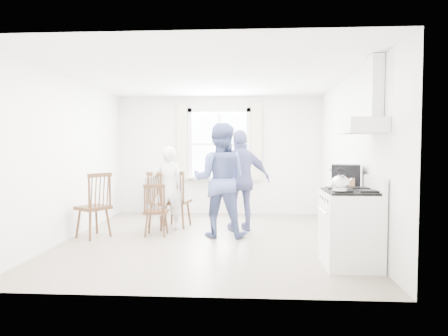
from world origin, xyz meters
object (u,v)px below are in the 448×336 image
at_px(person_left, 168,188).
at_px(person_right, 241,180).
at_px(low_cabinet, 343,220).
at_px(gas_stove, 350,227).
at_px(stereo_stack, 346,177).
at_px(windsor_chair_a, 155,204).
at_px(windsor_chair_c, 97,198).
at_px(windsor_chair_b, 175,193).
at_px(person_mid, 220,180).

xyz_separation_m(person_left, person_right, (1.30, 0.02, 0.15)).
distance_m(low_cabinet, person_left, 3.09).
xyz_separation_m(gas_stove, stereo_stack, (0.09, 0.65, 0.58)).
xyz_separation_m(gas_stove, windsor_chair_a, (-2.81, 1.47, 0.05)).
height_order(stereo_stack, windsor_chair_c, stereo_stack).
relative_size(windsor_chair_c, person_left, 0.72).
bearing_deg(low_cabinet, stereo_stack, -69.75).
xyz_separation_m(stereo_stack, windsor_chair_a, (-2.89, 0.82, -0.53)).
height_order(gas_stove, windsor_chair_a, gas_stove).
xyz_separation_m(low_cabinet, windsor_chair_b, (-2.68, 1.49, 0.19)).
distance_m(low_cabinet, windsor_chair_b, 3.07).
height_order(windsor_chair_a, windsor_chair_b, windsor_chair_b).
relative_size(stereo_stack, person_left, 0.30).
bearing_deg(windsor_chair_a, person_mid, 4.84).
relative_size(windsor_chair_b, person_left, 0.71).
bearing_deg(windsor_chair_a, gas_stove, -27.64).
height_order(windsor_chair_c, person_mid, person_mid).
relative_size(stereo_stack, windsor_chair_b, 0.42).
relative_size(low_cabinet, stereo_stack, 2.01).
bearing_deg(windsor_chair_c, windsor_chair_a, 10.81).
height_order(stereo_stack, person_mid, person_mid).
bearing_deg(person_left, windsor_chair_a, 64.98).
xyz_separation_m(gas_stove, low_cabinet, (0.07, 0.70, -0.03)).
xyz_separation_m(stereo_stack, person_right, (-1.49, 1.40, -0.17)).
height_order(stereo_stack, windsor_chair_b, stereo_stack).
distance_m(windsor_chair_c, person_left, 1.25).
xyz_separation_m(gas_stove, person_right, (-1.40, 2.04, 0.41)).
xyz_separation_m(low_cabinet, windsor_chair_c, (-3.78, 0.60, 0.21)).
xyz_separation_m(person_mid, person_right, (0.34, 0.48, -0.04)).
height_order(low_cabinet, windsor_chair_b, windsor_chair_b).
relative_size(gas_stove, windsor_chair_a, 1.27).
xyz_separation_m(low_cabinet, stereo_stack, (0.02, -0.05, 0.62)).
distance_m(stereo_stack, person_left, 3.13).
distance_m(low_cabinet, windsor_chair_a, 2.98).
xyz_separation_m(stereo_stack, windsor_chair_c, (-3.80, 0.65, -0.41)).
height_order(low_cabinet, windsor_chair_a, low_cabinet).
xyz_separation_m(windsor_chair_c, person_left, (1.01, 0.73, 0.09)).
xyz_separation_m(low_cabinet, person_mid, (-1.81, 0.86, 0.49)).
xyz_separation_m(windsor_chair_b, person_mid, (0.87, -0.63, 0.29)).
distance_m(windsor_chair_a, windsor_chair_c, 0.93).
relative_size(gas_stove, windsor_chair_c, 1.04).
bearing_deg(windsor_chair_c, person_left, 35.80).
distance_m(windsor_chair_a, person_left, 0.60).
bearing_deg(gas_stove, low_cabinet, 84.32).
height_order(windsor_chair_b, person_right, person_right).
bearing_deg(low_cabinet, windsor_chair_c, 171.05).
bearing_deg(person_mid, stereo_stack, 158.40).
xyz_separation_m(stereo_stack, person_mid, (-1.83, 0.91, -0.13)).
relative_size(gas_stove, stereo_stack, 2.51).
xyz_separation_m(windsor_chair_b, person_left, (-0.09, -0.17, 0.10)).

